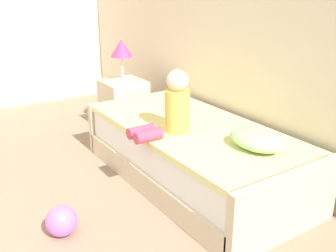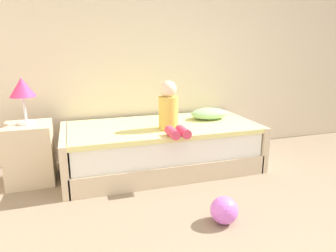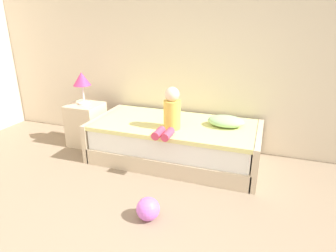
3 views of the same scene
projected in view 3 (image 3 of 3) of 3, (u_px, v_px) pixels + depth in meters
wall_rear at (229, 42)px, 3.60m from camera, size 7.20×0.10×2.90m
bed at (174, 142)px, 3.66m from camera, size 2.11×1.00×0.50m
nightstand at (87, 124)px, 4.10m from camera, size 0.44×0.44×0.60m
table_lamp at (82, 81)px, 3.88m from camera, size 0.24×0.24×0.45m
child_figure at (171, 113)px, 3.29m from camera, size 0.20×0.51×0.50m
pillow at (226, 121)px, 3.44m from camera, size 0.44×0.30×0.13m
toy_ball at (148, 209)px, 2.59m from camera, size 0.22×0.22×0.22m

